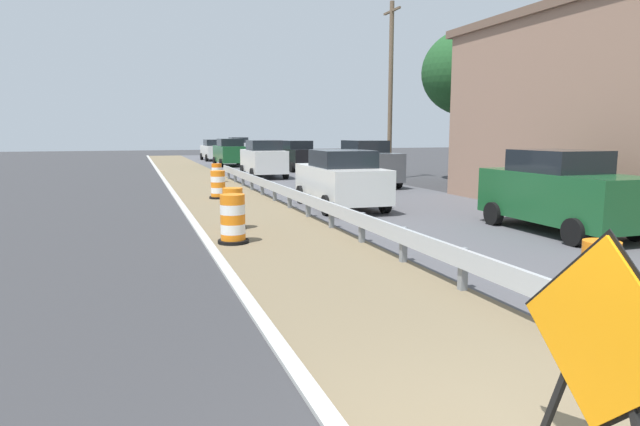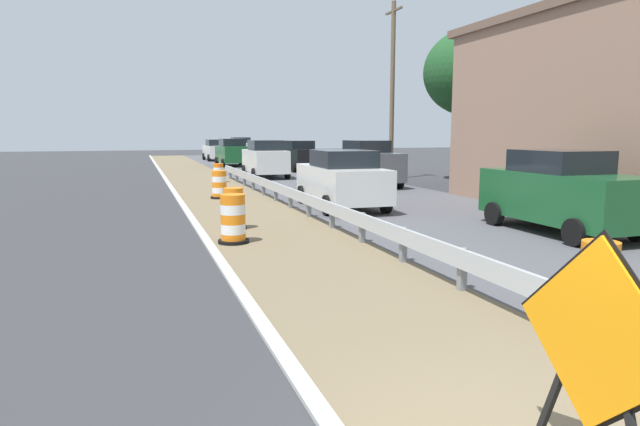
% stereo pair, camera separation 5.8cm
% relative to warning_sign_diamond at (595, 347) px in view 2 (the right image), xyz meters
% --- Properties ---
extents(warning_sign_diamond, '(0.10, 1.51, 1.89)m').
position_rel_warning_sign_diamond_xyz_m(warning_sign_diamond, '(0.00, 0.00, 0.00)').
color(warning_sign_diamond, black).
rests_on(warning_sign_diamond, ground).
extents(traffic_barrel_nearest, '(0.64, 0.64, 1.03)m').
position_rel_warning_sign_diamond_xyz_m(traffic_barrel_nearest, '(3.09, 2.93, -0.57)').
color(traffic_barrel_nearest, orange).
rests_on(traffic_barrel_nearest, ground).
extents(traffic_barrel_close, '(0.71, 0.71, 1.14)m').
position_rel_warning_sign_diamond_xyz_m(traffic_barrel_close, '(-0.95, 9.50, -0.52)').
color(traffic_barrel_close, orange).
rests_on(traffic_barrel_close, ground).
extents(traffic_barrel_mid, '(0.66, 0.66, 1.10)m').
position_rel_warning_sign_diamond_xyz_m(traffic_barrel_mid, '(-0.63, 11.31, -0.54)').
color(traffic_barrel_mid, orange).
rests_on(traffic_barrel_mid, ground).
extents(traffic_barrel_far, '(0.69, 0.69, 1.08)m').
position_rel_warning_sign_diamond_xyz_m(traffic_barrel_far, '(0.01, 18.26, -0.55)').
color(traffic_barrel_far, orange).
rests_on(traffic_barrel_far, ground).
extents(traffic_barrel_farther, '(0.64, 0.64, 0.97)m').
position_rel_warning_sign_diamond_xyz_m(traffic_barrel_farther, '(0.99, 25.28, -0.60)').
color(traffic_barrel_farther, orange).
rests_on(traffic_barrel_farther, ground).
extents(car_lead_near_lane, '(2.15, 4.73, 2.09)m').
position_rel_warning_sign_diamond_xyz_m(car_lead_near_lane, '(4.02, 38.98, 0.01)').
color(car_lead_near_lane, '#195128').
rests_on(car_lead_near_lane, ground).
extents(car_trailing_near_lane, '(2.12, 4.54, 2.10)m').
position_rel_warning_sign_diamond_xyz_m(car_trailing_near_lane, '(7.19, 8.15, 0.01)').
color(car_trailing_near_lane, '#195128').
rests_on(car_trailing_near_lane, ground).
extents(car_lead_far_lane, '(2.12, 4.51, 2.12)m').
position_rel_warning_sign_diamond_xyz_m(car_lead_far_lane, '(3.98, 27.53, 0.02)').
color(car_lead_far_lane, silver).
rests_on(car_lead_far_lane, ground).
extents(car_mid_far_lane, '(2.17, 4.34, 2.06)m').
position_rel_warning_sign_diamond_xyz_m(car_mid_far_lane, '(7.52, 54.08, -0.00)').
color(car_mid_far_lane, silver).
rests_on(car_mid_far_lane, ground).
extents(car_trailing_far_lane, '(2.31, 4.81, 1.96)m').
position_rel_warning_sign_diamond_xyz_m(car_trailing_far_lane, '(3.55, 14.24, -0.05)').
color(car_trailing_far_lane, silver).
rests_on(car_trailing_far_lane, ground).
extents(car_distant_a, '(2.12, 4.40, 2.01)m').
position_rel_warning_sign_diamond_xyz_m(car_distant_a, '(7.46, 32.31, -0.03)').
color(car_distant_a, black).
rests_on(car_distant_a, ground).
extents(car_distant_b, '(2.11, 4.73, 1.92)m').
position_rel_warning_sign_diamond_xyz_m(car_distant_b, '(4.02, 47.71, -0.07)').
color(car_distant_b, silver).
rests_on(car_distant_b, ground).
extents(car_distant_c, '(2.09, 4.56, 2.17)m').
position_rel_warning_sign_diamond_xyz_m(car_distant_c, '(7.46, 20.96, 0.05)').
color(car_distant_c, '#4C5156').
rests_on(car_distant_c, ground).
extents(utility_pole_mid, '(0.24, 1.80, 9.38)m').
position_rel_warning_sign_diamond_xyz_m(utility_pole_mid, '(10.21, 24.07, 3.82)').
color(utility_pole_mid, brown).
rests_on(utility_pole_mid, ground).
extents(tree_roadside, '(4.95, 4.95, 7.85)m').
position_rel_warning_sign_diamond_xyz_m(tree_roadside, '(13.64, 21.85, 4.57)').
color(tree_roadside, '#4C3D2D').
rests_on(tree_roadside, ground).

